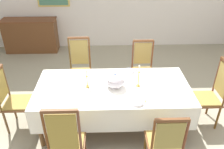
{
  "coord_description": "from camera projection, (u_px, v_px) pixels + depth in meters",
  "views": [
    {
      "loc": [
        -0.11,
        -3.09,
        2.81
      ],
      "look_at": [
        -0.01,
        -0.06,
        0.98
      ],
      "focal_mm": 37.03,
      "sensor_mm": 36.0,
      "label": 1
    }
  ],
  "objects": [
    {
      "name": "soup_tureen",
      "position": [
        115.0,
        80.0,
        3.58
      ],
      "size": [
        0.3,
        0.3,
        0.23
      ],
      "color": "white",
      "rests_on": "tablecloth"
    },
    {
      "name": "chair_head_east",
      "position": [
        211.0,
        94.0,
        3.78
      ],
      "size": [
        0.42,
        0.44,
        1.17
      ],
      "rotation": [
        0.0,
        0.0,
        1.57
      ],
      "color": "brown",
      "rests_on": "ground"
    },
    {
      "name": "tablecloth",
      "position": [
        113.0,
        92.0,
        3.7
      ],
      "size": [
        2.43,
        1.14,
        0.43
      ],
      "color": "white",
      "rests_on": "dining_table"
    },
    {
      "name": "chair_south_b",
      "position": [
        165.0,
        142.0,
        2.95
      ],
      "size": [
        0.44,
        0.42,
        1.06
      ],
      "color": "brown",
      "rests_on": "ground"
    },
    {
      "name": "bowl_near_left",
      "position": [
        129.0,
        71.0,
        4.01
      ],
      "size": [
        0.18,
        0.18,
        0.04
      ],
      "color": "white",
      "rests_on": "tablecloth"
    },
    {
      "name": "sideboard",
      "position": [
        31.0,
        35.0,
        6.34
      ],
      "size": [
        1.44,
        0.48,
        0.9
      ],
      "rotation": [
        0.0,
        0.0,
        3.14
      ],
      "color": "brown",
      "rests_on": "ground"
    },
    {
      "name": "chair_south_a",
      "position": [
        66.0,
        142.0,
        2.87
      ],
      "size": [
        0.44,
        0.42,
        1.22
      ],
      "color": "brown",
      "rests_on": "ground"
    },
    {
      "name": "spoon_primary",
      "position": [
        136.0,
        71.0,
        4.05
      ],
      "size": [
        0.04,
        0.18,
        0.01
      ],
      "rotation": [
        0.0,
        0.0,
        -0.09
      ],
      "color": "gold",
      "rests_on": "tablecloth"
    },
    {
      "name": "spoon_secondary",
      "position": [
        145.0,
        102.0,
        3.29
      ],
      "size": [
        0.03,
        0.18,
        0.01
      ],
      "rotation": [
        0.0,
        0.0,
        -0.09
      ],
      "color": "gold",
      "rests_on": "tablecloth"
    },
    {
      "name": "bowl_near_right",
      "position": [
        137.0,
        103.0,
        3.26
      ],
      "size": [
        0.17,
        0.17,
        0.03
      ],
      "color": "white",
      "rests_on": "tablecloth"
    },
    {
      "name": "ground",
      "position": [
        113.0,
        121.0,
        4.11
      ],
      "size": [
        7.32,
        6.48,
        0.04
      ],
      "primitive_type": "cube",
      "color": "gray"
    },
    {
      "name": "chair_north_b",
      "position": [
        143.0,
        67.0,
        4.59
      ],
      "size": [
        0.44,
        0.42,
        1.09
      ],
      "rotation": [
        0.0,
        0.0,
        3.14
      ],
      "color": "brown",
      "rests_on": "ground"
    },
    {
      "name": "candlestick_west",
      "position": [
        87.0,
        80.0,
        3.56
      ],
      "size": [
        0.07,
        0.07,
        0.31
      ],
      "color": "gold",
      "rests_on": "tablecloth"
    },
    {
      "name": "dining_table",
      "position": [
        113.0,
        90.0,
        3.68
      ],
      "size": [
        2.41,
        1.12,
        0.76
      ],
      "color": "brown",
      "rests_on": "ground"
    },
    {
      "name": "chair_head_west",
      "position": [
        13.0,
        99.0,
        3.7
      ],
      "size": [
        0.42,
        0.44,
        1.1
      ],
      "rotation": [
        0.0,
        0.0,
        -1.57
      ],
      "color": "brown",
      "rests_on": "ground"
    },
    {
      "name": "chair_north_a",
      "position": [
        80.0,
        67.0,
        4.54
      ],
      "size": [
        0.44,
        0.42,
        1.17
      ],
      "rotation": [
        0.0,
        0.0,
        3.14
      ],
      "color": "brown",
      "rests_on": "ground"
    },
    {
      "name": "candlestick_east",
      "position": [
        139.0,
        78.0,
        3.57
      ],
      "size": [
        0.07,
        0.07,
        0.37
      ],
      "color": "gold",
      "rests_on": "tablecloth"
    }
  ]
}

